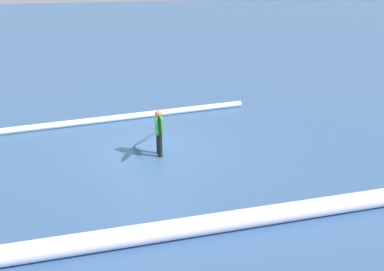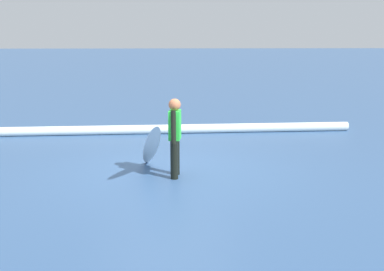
% 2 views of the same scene
% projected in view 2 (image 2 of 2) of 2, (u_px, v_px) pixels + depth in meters
% --- Properties ---
extents(ground_plane, '(175.13, 175.13, 0.00)m').
position_uv_depth(ground_plane, '(167.00, 169.00, 9.09)').
color(ground_plane, '#385A8A').
extents(surfer, '(0.24, 0.61, 1.45)m').
position_uv_depth(surfer, '(175.00, 133.00, 8.42)').
color(surfer, black).
rests_on(surfer, ground_plane).
extents(surfboard, '(0.56, 1.95, 1.16)m').
position_uv_depth(surfboard, '(151.00, 147.00, 8.50)').
color(surfboard, white).
rests_on(surfboard, ground_plane).
extents(wave_crest_foreground, '(15.67, 0.86, 0.24)m').
position_uv_depth(wave_crest_foreground, '(56.00, 131.00, 12.10)').
color(wave_crest_foreground, white).
rests_on(wave_crest_foreground, ground_plane).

